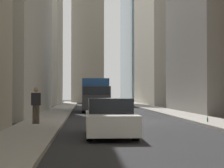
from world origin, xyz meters
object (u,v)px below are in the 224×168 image
Objects in this scene: delivery_truck at (95,95)px; sedan_white at (110,118)px; pedestrian at (36,104)px; discarded_bottle at (208,120)px.

delivery_truck is 19.00m from sedan_white.
sedan_white is 2.47× the size of pedestrian.
delivery_truck reaches higher than discarded_bottle.
discarded_bottle is at bearing -85.79° from pedestrian.
delivery_truck is 3.71× the size of pedestrian.
sedan_white is at bearing -180.00° from delivery_truck.
pedestrian is at bearing 167.46° from delivery_truck.
discarded_bottle is at bearing -159.22° from delivery_truck.
sedan_white is at bearing 132.82° from discarded_bottle.
sedan_white is 7.28m from discarded_bottle.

